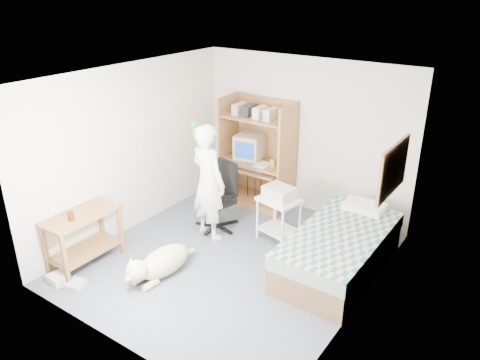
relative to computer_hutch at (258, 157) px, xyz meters
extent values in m
plane|color=#444D5C|center=(0.70, -1.74, -0.82)|extent=(4.00, 4.00, 0.00)
cube|color=beige|center=(0.70, 0.26, 0.43)|extent=(3.60, 0.02, 2.50)
cube|color=beige|center=(2.50, -1.74, 0.43)|extent=(0.02, 4.00, 2.50)
cube|color=beige|center=(-1.10, -1.74, 0.43)|extent=(0.02, 4.00, 2.50)
cube|color=white|center=(0.70, -1.74, 1.68)|extent=(3.60, 4.00, 0.02)
cube|color=brown|center=(-0.58, -0.04, 0.08)|extent=(0.04, 0.60, 1.80)
cube|color=brown|center=(0.58, -0.04, 0.08)|extent=(0.04, 0.60, 1.80)
cube|color=brown|center=(0.00, 0.25, 0.08)|extent=(1.20, 0.02, 1.80)
cube|color=brown|center=(0.00, -0.04, -0.08)|extent=(1.12, 0.60, 0.04)
cube|color=brown|center=(0.00, -0.12, -0.18)|extent=(1.00, 0.50, 0.03)
cube|color=brown|center=(0.00, -0.04, 0.68)|extent=(1.12, 0.55, 0.03)
cube|color=brown|center=(0.00, -0.04, -0.77)|extent=(1.12, 0.60, 0.10)
cube|color=brown|center=(2.00, -1.14, -0.64)|extent=(1.00, 2.00, 0.36)
cube|color=#2B6874|center=(2.00, -1.14, -0.36)|extent=(1.02, 2.02, 0.20)
cube|color=white|center=(2.00, -0.34, -0.22)|extent=(0.55, 0.35, 0.12)
cube|color=brown|center=(-0.85, -2.94, -0.09)|extent=(0.50, 1.00, 0.04)
cube|color=brown|center=(-1.05, -3.39, -0.47)|extent=(0.05, 0.05, 0.70)
cube|color=brown|center=(-0.65, -3.39, -0.47)|extent=(0.05, 0.05, 0.70)
cube|color=brown|center=(-1.05, -2.49, -0.47)|extent=(0.05, 0.05, 0.70)
cube|color=brown|center=(-0.65, -2.49, -0.47)|extent=(0.05, 0.05, 0.70)
cube|color=brown|center=(-0.85, -2.94, -0.62)|extent=(0.46, 0.92, 0.03)
cube|color=olive|center=(2.48, -0.84, 0.63)|extent=(0.03, 0.90, 0.60)
cube|color=brown|center=(2.47, -0.84, 0.94)|extent=(0.04, 0.94, 0.04)
cube|color=brown|center=(2.47, -0.84, 0.32)|extent=(0.04, 0.94, 0.04)
cylinder|color=black|center=(-0.01, -1.14, -0.78)|extent=(0.59, 0.59, 0.06)
cylinder|color=black|center=(-0.01, -1.14, -0.59)|extent=(0.06, 0.06, 0.39)
cube|color=black|center=(-0.01, -1.14, -0.36)|extent=(0.54, 0.54, 0.08)
cube|color=black|center=(0.04, -0.92, -0.04)|extent=(0.41, 0.15, 0.54)
cube|color=black|center=(-0.25, -1.08, -0.21)|extent=(0.11, 0.30, 0.04)
cube|color=black|center=(0.23, -1.20, -0.21)|extent=(0.11, 0.30, 0.04)
imported|color=white|center=(0.04, -1.39, 0.05)|extent=(0.71, 0.55, 1.74)
ellipsoid|color=#169722|center=(-0.16, -1.37, 0.75)|extent=(0.13, 0.13, 0.20)
sphere|color=#169722|center=(-0.17, -1.41, 0.88)|extent=(0.09, 0.09, 0.09)
cone|color=#D75C13|center=(-0.18, -1.45, 0.88)|extent=(0.04, 0.05, 0.04)
cylinder|color=#169722|center=(-0.15, -1.32, 0.63)|extent=(0.06, 0.14, 0.12)
ellipsoid|color=#D2BD8D|center=(0.18, -2.51, -0.64)|extent=(0.43, 0.82, 0.36)
sphere|color=#D2BD8D|center=(0.15, -2.95, -0.55)|extent=(0.27, 0.27, 0.27)
cone|color=#D2BD8D|center=(0.08, -2.97, -0.43)|extent=(0.08, 0.08, 0.10)
cone|color=#D2BD8D|center=(0.21, -2.98, -0.43)|extent=(0.08, 0.08, 0.10)
ellipsoid|color=#D2BD8D|center=(0.14, -3.07, -0.60)|extent=(0.10, 0.15, 0.09)
cylinder|color=#D2BD8D|center=(0.21, -2.08, -0.71)|extent=(0.08, 0.26, 0.13)
cube|color=white|center=(0.95, -0.91, -0.17)|extent=(0.64, 0.55, 0.04)
cube|color=white|center=(0.95, -0.91, -0.65)|extent=(0.58, 0.50, 0.03)
cylinder|color=white|center=(0.70, -1.10, -0.50)|extent=(0.03, 0.03, 0.65)
cylinder|color=white|center=(1.20, -1.10, -0.50)|extent=(0.03, 0.03, 0.65)
cylinder|color=white|center=(0.70, -0.72, -0.50)|extent=(0.03, 0.03, 0.65)
cylinder|color=white|center=(1.20, -0.72, -0.50)|extent=(0.03, 0.03, 0.65)
cube|color=#B9B9B4|center=(0.95, -0.91, -0.06)|extent=(0.48, 0.40, 0.18)
cube|color=beige|center=(-0.17, 0.01, 0.15)|extent=(0.50, 0.51, 0.41)
cube|color=navy|center=(-0.14, -0.21, 0.15)|extent=(0.34, 0.07, 0.28)
cube|color=beige|center=(0.00, -0.16, -0.15)|extent=(0.45, 0.17, 0.03)
cylinder|color=gold|center=(0.34, -0.09, 0.00)|extent=(0.08, 0.08, 0.12)
cylinder|color=#3C1C09|center=(-0.80, -3.11, -0.01)|extent=(0.08, 0.08, 0.12)
cube|color=silver|center=(-0.80, -3.44, -0.77)|extent=(0.27, 0.22, 0.10)
cube|color=#AEAEA9|center=(-0.52, -3.38, -0.78)|extent=(0.24, 0.26, 0.08)
camera|label=1|loc=(3.94, -6.18, 2.73)|focal=35.00mm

